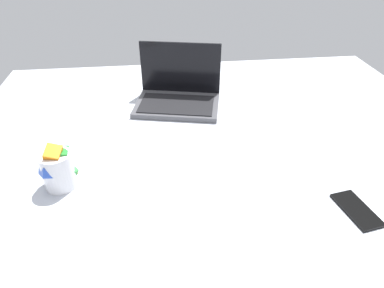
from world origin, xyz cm
name	(u,v)px	position (x,y,z in cm)	size (l,w,h in cm)	color
bed_mattress	(214,154)	(0.00, 0.00, 9.00)	(180.00, 140.00, 18.00)	#B7BCC6
laptop	(178,94)	(-11.09, 24.76, 22.41)	(37.26, 29.72, 23.00)	#4C4C51
snack_cup	(58,168)	(-49.01, -22.29, 24.16)	(10.76, 10.14, 14.22)	silver
cell_phone	(357,210)	(30.85, -42.28, 18.40)	(6.80, 14.00, 0.80)	black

